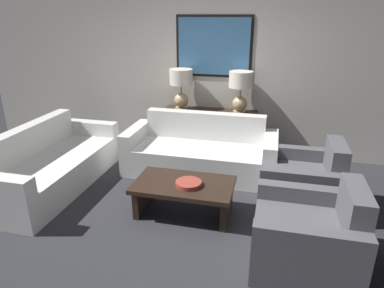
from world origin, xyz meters
TOP-DOWN VIEW (x-y plane):
  - ground_plane at (0.00, 0.00)m, footprint 20.00×20.00m
  - back_wall at (0.00, 2.33)m, footprint 8.16×0.12m
  - console_table at (0.00, 2.06)m, footprint 1.46×0.38m
  - table_lamp_left at (-0.46, 2.06)m, footprint 0.36×0.36m
  - table_lamp_right at (0.46, 2.06)m, footprint 0.36×0.36m
  - couch_by_back_wall at (0.00, 1.42)m, footprint 2.13×0.87m
  - couch_by_side at (-1.83, 0.51)m, footprint 0.87×2.13m
  - coffee_table at (0.06, 0.25)m, footprint 1.11×0.65m
  - decorative_bowl at (0.13, 0.20)m, footprint 0.29×0.29m
  - armchair_near_back_wall at (1.37, 0.78)m, footprint 0.91×0.88m
  - armchair_near_camera at (1.37, -0.29)m, footprint 0.91×0.88m

SIDE VIEW (x-z plane):
  - ground_plane at x=0.00m, z-range 0.00..0.00m
  - couch_by_back_wall at x=0.00m, z-range -0.13..0.68m
  - couch_by_side at x=-1.83m, z-range -0.13..0.68m
  - armchair_near_back_wall at x=1.37m, z-range -0.12..0.70m
  - armchair_near_camera at x=1.37m, z-range -0.12..0.70m
  - coffee_table at x=0.06m, z-range 0.09..0.49m
  - console_table at x=0.00m, z-range 0.00..0.75m
  - decorative_bowl at x=0.13m, z-range 0.40..0.45m
  - table_lamp_left at x=-0.46m, z-range 0.83..1.46m
  - table_lamp_right at x=0.46m, z-range 0.83..1.46m
  - back_wall at x=0.00m, z-range 0.01..2.66m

